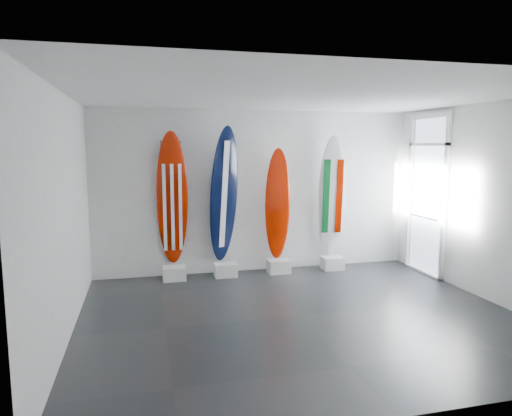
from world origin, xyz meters
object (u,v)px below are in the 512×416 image
object	(u,v)px
surfboard_swiss	(278,204)
surfboard_italy	(332,197)
surfboard_usa	(172,199)
surfboard_navy	(224,195)

from	to	relation	value
surfboard_swiss	surfboard_italy	distance (m)	1.08
surfboard_usa	surfboard_swiss	distance (m)	1.93
surfboard_swiss	surfboard_italy	bearing A→B (deg)	2.83
surfboard_navy	surfboard_italy	distance (m)	2.08
surfboard_swiss	surfboard_usa	bearing A→B (deg)	-177.17
surfboard_navy	surfboard_italy	bearing A→B (deg)	-20.64
surfboard_navy	surfboard_swiss	distance (m)	1.02
surfboard_usa	surfboard_swiss	xyz separation A→B (m)	(1.92, 0.00, -0.15)
surfboard_navy	surfboard_swiss	xyz separation A→B (m)	(1.00, 0.00, -0.19)
surfboard_usa	surfboard_italy	xyz separation A→B (m)	(3.00, 0.00, -0.03)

